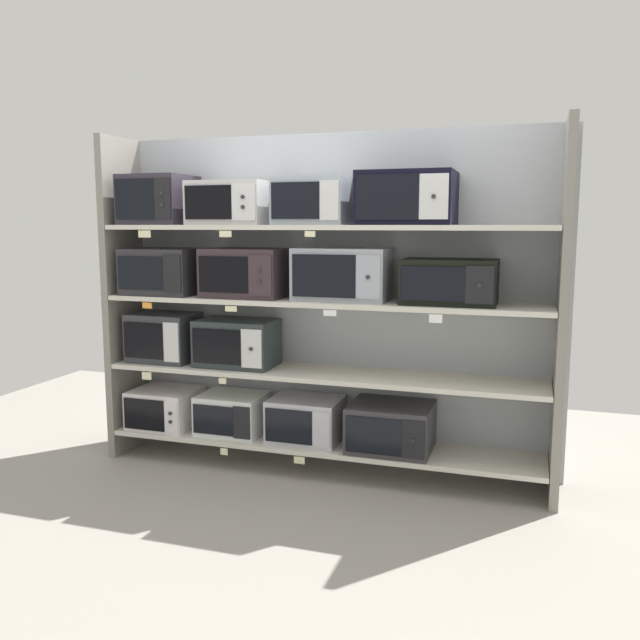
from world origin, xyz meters
TOP-DOWN VIEW (x-y plane):
  - ground at (0.00, -1.00)m, footprint 6.80×6.00m
  - back_panel at (0.00, 0.24)m, footprint 3.00×0.04m
  - upright_left at (-1.43, 0.00)m, footprint 0.05×0.44m
  - upright_right at (1.43, 0.00)m, footprint 0.05×0.44m
  - shelf_0 at (0.00, 0.00)m, footprint 2.80×0.44m
  - microwave_0 at (-1.12, -0.00)m, footprint 0.43×0.42m
  - microwave_1 at (-0.62, -0.00)m, footprint 0.43×0.37m
  - microwave_2 at (-0.10, -0.00)m, footprint 0.45×0.36m
  - microwave_3 at (0.46, -0.00)m, footprint 0.51×0.44m
  - price_tag_0 at (-0.58, -0.22)m, footprint 0.05×0.00m
  - price_tag_1 at (-0.06, -0.22)m, footprint 0.07×0.00m
  - shelf_1 at (0.00, 0.00)m, footprint 2.80×0.44m
  - microwave_4 at (-1.12, -0.00)m, footprint 0.43×0.34m
  - microwave_5 at (-0.58, -0.00)m, footprint 0.51×0.34m
  - price_tag_2 at (-1.13, -0.22)m, footprint 0.07×0.00m
  - price_tag_3 at (-0.58, -0.22)m, footprint 0.05×0.00m
  - shelf_2 at (0.00, 0.00)m, footprint 2.80×0.44m
  - microwave_6 at (-1.09, -0.00)m, footprint 0.49×0.42m
  - microwave_7 at (-0.50, -0.00)m, footprint 0.52×0.39m
  - microwave_8 at (0.14, -0.00)m, footprint 0.58×0.34m
  - microwave_9 at (0.80, -0.00)m, footprint 0.55×0.36m
  - price_tag_4 at (-1.10, -0.22)m, footprint 0.07×0.00m
  - price_tag_5 at (-0.51, -0.22)m, footprint 0.08×0.00m
  - price_tag_6 at (0.13, -0.22)m, footprint 0.08×0.00m
  - price_tag_7 at (0.75, -0.22)m, footprint 0.07×0.00m
  - shelf_3 at (0.00, 0.00)m, footprint 2.80×0.44m
  - microwave_10 at (-1.13, -0.00)m, footprint 0.43×0.41m
  - microwave_11 at (-0.58, -0.00)m, footprint 0.50×0.42m
  - microwave_12 at (-0.04, -0.00)m, footprint 0.44×0.40m
  - microwave_13 at (0.54, -0.00)m, footprint 0.55×0.44m
  - price_tag_8 at (-1.10, -0.22)m, footprint 0.09×0.00m
  - price_tag_9 at (-0.53, -0.22)m, footprint 0.08×0.00m
  - price_tag_10 at (0.01, -0.22)m, footprint 0.07×0.00m

SIDE VIEW (x-z plane):
  - ground at x=0.00m, z-range -0.02..0.00m
  - price_tag_0 at x=-0.58m, z-range 0.11..0.16m
  - price_tag_1 at x=-0.06m, z-range 0.11..0.16m
  - shelf_0 at x=0.00m, z-range 0.16..0.19m
  - microwave_0 at x=-1.12m, z-range 0.19..0.45m
  - microwave_1 at x=-0.62m, z-range 0.19..0.46m
  - microwave_2 at x=-0.10m, z-range 0.19..0.47m
  - microwave_3 at x=0.46m, z-range 0.19..0.48m
  - price_tag_2 at x=-1.13m, z-range 0.57..0.62m
  - price_tag_3 at x=-0.58m, z-range 0.58..0.62m
  - shelf_1 at x=0.00m, z-range 0.62..0.65m
  - microwave_5 at x=-0.58m, z-range 0.65..0.96m
  - microwave_4 at x=-1.12m, z-range 0.65..0.98m
  - price_tag_7 at x=0.75m, z-range 1.03..1.08m
  - price_tag_4 at x=-1.10m, z-range 1.04..1.08m
  - price_tag_5 at x=-0.51m, z-range 1.05..1.08m
  - price_tag_6 at x=0.13m, z-range 1.05..1.08m
  - back_panel at x=0.00m, z-range 0.00..2.16m
  - upright_left at x=-1.43m, z-range 0.00..2.16m
  - upright_right at x=1.43m, z-range 0.00..2.16m
  - shelf_2 at x=0.00m, z-range 1.09..1.12m
  - microwave_9 at x=0.80m, z-range 1.12..1.38m
  - microwave_6 at x=-1.09m, z-range 1.12..1.42m
  - microwave_7 at x=-0.50m, z-range 1.12..1.43m
  - microwave_8 at x=0.14m, z-range 1.12..1.44m
  - price_tag_8 at x=-1.10m, z-range 1.50..1.54m
  - price_tag_9 at x=-0.53m, z-range 1.50..1.54m
  - price_tag_10 at x=0.01m, z-range 1.51..1.54m
  - shelf_3 at x=0.00m, z-range 1.55..1.58m
  - microwave_11 at x=-0.58m, z-range 1.58..1.85m
  - microwave_12 at x=-0.04m, z-range 1.58..1.86m
  - microwave_13 at x=0.54m, z-range 1.58..1.89m
  - microwave_10 at x=-1.13m, z-range 1.58..1.90m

